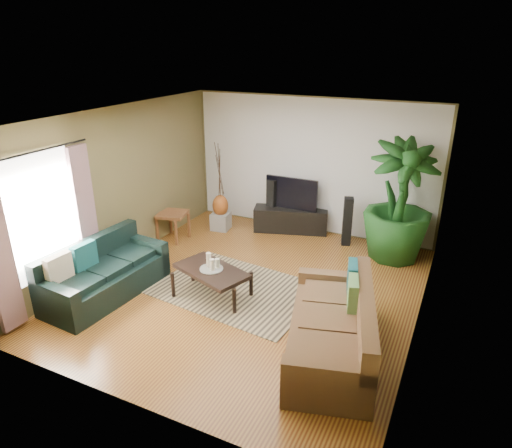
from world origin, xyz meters
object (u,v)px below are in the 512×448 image
Objects in this scene: sofa_left at (105,270)px; potted_plant at (399,201)px; sofa_right at (331,323)px; tv_stand at (291,220)px; speaker_right at (347,221)px; speaker_left at (273,204)px; side_table at (173,226)px; vase at (220,206)px; pedestal at (221,221)px; coffee_table at (212,283)px; television at (291,193)px.

potted_plant reaches higher than sofa_left.
sofa_right is 3.94m from tv_stand.
speaker_left is at bearing 156.56° from speaker_right.
sofa_left is 1.89× the size of speaker_left.
speaker_right is 3.39m from side_table.
speaker_left is 2.31× the size of vase.
tv_stand is 1.57× the size of speaker_right.
sofa_left is at bearing -139.06° from potted_plant.
tv_stand is at bearing 171.03° from potted_plant.
pedestal is at bearing 90.00° from vase.
speaker_left is at bearing 114.82° from coffee_table.
sofa_right is at bearing -42.03° from vase.
coffee_table is at bearing -119.76° from sofa_right.
speaker_left is 1.14m from pedestal.
side_table is at bearing -165.57° from potted_plant.
speaker_left is 2.96× the size of pedestal.
potted_plant is 6.04× the size of pedestal.
pedestal is at bearing -1.35° from sofa_left.
potted_plant is (2.26, 2.60, 0.84)m from coffee_table.
sofa_right reaches higher than pedestal.
tv_stand reaches higher than pedestal.
sofa_right reaches higher than coffee_table.
television is at bearing 154.79° from speaker_right.
side_table is (-1.53, -1.38, -0.25)m from speaker_left.
sofa_right is 2.00× the size of television.
speaker_right reaches higher than tv_stand.
speaker_right is (1.34, 2.79, 0.24)m from coffee_table.
television is (0.00, 0.00, 0.57)m from tv_stand.
speaker_right is 1.12m from potted_plant.
television is 0.50m from speaker_left.
sofa_right is 1.90× the size of coffee_table.
sofa_right is at bearing -78.67° from tv_stand.
tv_stand is at bearing -166.63° from sofa_right.
speaker_left reaches higher than vase.
pedestal is 0.64× the size of side_table.
vase is at bearing -158.19° from television.
vase is at bearing -90.00° from pedestal.
pedestal is 0.78× the size of vase.
potted_plant is (2.13, -0.34, 0.83)m from tv_stand.
sofa_left is at bearing -114.25° from television.
sofa_left is 2.10× the size of speaker_right.
sofa_left is 3.56× the size of side_table.
vase is at bearing -147.39° from sofa_right.
coffee_table is 2.06× the size of side_table.
vase is at bearing 170.49° from speaker_right.
speaker_left is at bearing 29.80° from pedestal.
tv_stand is 2.67× the size of side_table.
sofa_left is 3.79m from speaker_left.
sofa_right is 3.38m from speaker_right.
vase is (-3.24, 2.92, 0.09)m from sofa_right.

